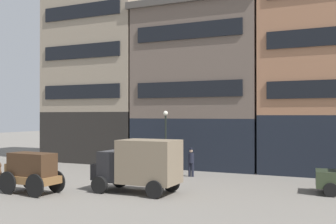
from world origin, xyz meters
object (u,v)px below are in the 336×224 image
at_px(delivery_truck_near, 139,164).
at_px(streetlamp_curbside, 166,132).
at_px(pedestrian_officer, 191,161).
at_px(cargo_wagon, 31,170).

distance_m(delivery_truck_near, streetlamp_curbside, 7.49).
distance_m(pedestrian_officer, streetlamp_curbside, 3.03).
distance_m(delivery_truck_near, pedestrian_officer, 6.08).
xyz_separation_m(cargo_wagon, pedestrian_officer, (5.06, 8.39, -0.17)).
bearing_deg(pedestrian_officer, streetlamp_curbside, 154.34).
xyz_separation_m(pedestrian_officer, streetlamp_curbside, (-2.26, 1.09, 1.69)).
relative_size(delivery_truck_near, streetlamp_curbside, 1.06).
distance_m(cargo_wagon, delivery_truck_near, 5.25).
relative_size(cargo_wagon, delivery_truck_near, 0.68).
height_order(delivery_truck_near, streetlamp_curbside, streetlamp_curbside).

